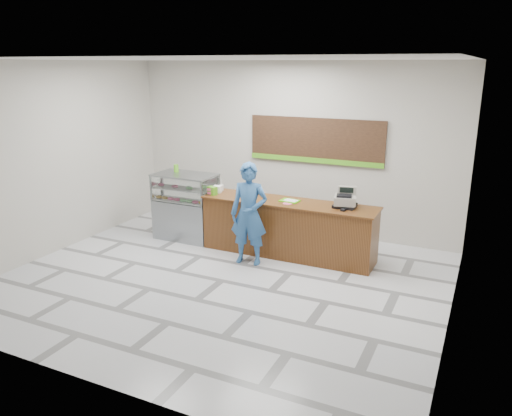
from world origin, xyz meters
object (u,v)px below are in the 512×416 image
at_px(display_case, 186,206).
at_px(customer, 249,214).
at_px(sales_counter, 288,228).
at_px(serving_tray, 290,201).
at_px(cash_register, 345,200).

relative_size(display_case, customer, 0.73).
height_order(sales_counter, customer, customer).
bearing_deg(customer, serving_tray, 44.61).
distance_m(cash_register, serving_tray, 1.02).
relative_size(sales_counter, cash_register, 7.11).
relative_size(sales_counter, display_case, 2.45).
bearing_deg(cash_register, serving_tray, 170.41).
relative_size(cash_register, serving_tray, 1.26).
xyz_separation_m(display_case, serving_tray, (2.23, 0.03, 0.36)).
xyz_separation_m(display_case, customer, (1.73, -0.64, 0.23)).
distance_m(cash_register, customer, 1.69).
height_order(sales_counter, serving_tray, serving_tray).
bearing_deg(serving_tray, sales_counter, -105.06).
relative_size(sales_counter, serving_tray, 8.93).
xyz_separation_m(cash_register, serving_tray, (-1.01, -0.07, -0.12)).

